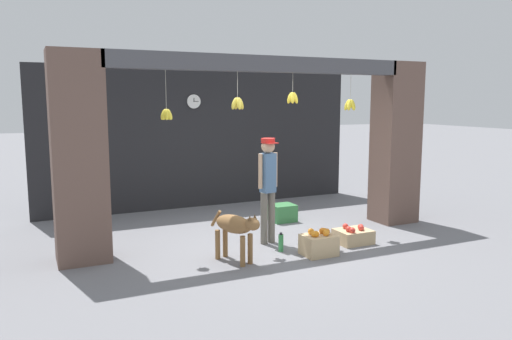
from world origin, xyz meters
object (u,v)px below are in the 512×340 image
object	(u,v)px
fruit_crate_apples	(353,236)
wall_clock	(194,101)
produce_box_green	(283,213)
shopkeeper	(268,182)
fruit_crate_oranges	(319,244)
water_bottle	(281,243)
dog	(236,227)

from	to	relation	value
fruit_crate_apples	wall_clock	xyz separation A→B (m)	(-1.39, 3.55, 2.06)
produce_box_green	wall_clock	xyz separation A→B (m)	(-1.07, 1.85, 2.02)
produce_box_green	wall_clock	bearing A→B (deg)	120.01
produce_box_green	wall_clock	distance (m)	2.93
wall_clock	shopkeeper	bearing A→B (deg)	-86.27
wall_clock	produce_box_green	bearing A→B (deg)	-59.99
shopkeeper	wall_clock	bearing A→B (deg)	-95.94
fruit_crate_apples	produce_box_green	world-z (taller)	produce_box_green
fruit_crate_oranges	wall_clock	distance (m)	4.37
fruit_crate_oranges	wall_clock	xyz separation A→B (m)	(-0.59, 3.84, 2.01)
shopkeeper	produce_box_green	distance (m)	1.65
shopkeeper	water_bottle	bearing A→B (deg)	78.18
fruit_crate_apples	wall_clock	bearing A→B (deg)	111.44
fruit_crate_apples	water_bottle	size ratio (longest dim) A/B	1.88
produce_box_green	water_bottle	distance (m)	1.84
fruit_crate_oranges	produce_box_green	world-z (taller)	fruit_crate_oranges
dog	water_bottle	world-z (taller)	dog
dog	fruit_crate_apples	xyz separation A→B (m)	(2.00, 0.07, -0.37)
shopkeeper	wall_clock	xyz separation A→B (m)	(-0.19, 2.99, 1.21)
dog	wall_clock	distance (m)	4.04
water_bottle	dog	bearing A→B (deg)	-168.36
shopkeeper	fruit_crate_oranges	world-z (taller)	shopkeeper
water_bottle	shopkeeper	bearing A→B (deg)	87.85
fruit_crate_oranges	fruit_crate_apples	xyz separation A→B (m)	(0.80, 0.28, -0.05)
dog	produce_box_green	xyz separation A→B (m)	(1.67, 1.77, -0.33)
fruit_crate_apples	shopkeeper	bearing A→B (deg)	154.82
shopkeeper	produce_box_green	size ratio (longest dim) A/B	3.82
fruit_crate_apples	produce_box_green	size ratio (longest dim) A/B	1.23
fruit_crate_apples	wall_clock	distance (m)	4.33
fruit_crate_oranges	dog	bearing A→B (deg)	169.81
fruit_crate_oranges	water_bottle	size ratio (longest dim) A/B	1.65
wall_clock	fruit_crate_apples	bearing A→B (deg)	-68.56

